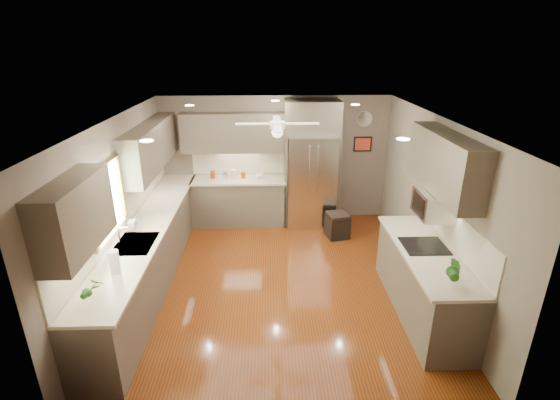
{
  "coord_description": "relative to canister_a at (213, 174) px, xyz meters",
  "views": [
    {
      "loc": [
        -0.13,
        -5.39,
        3.46
      ],
      "look_at": [
        0.05,
        0.6,
        1.11
      ],
      "focal_mm": 26.0,
      "sensor_mm": 36.0,
      "label": 1
    }
  ],
  "objects": [
    {
      "name": "wall_clock",
      "position": [
        2.98,
        0.25,
        1.03
      ],
      "size": [
        0.3,
        0.03,
        0.3
      ],
      "color": "white",
      "rests_on": "wall_back"
    },
    {
      "name": "potted_plant_right",
      "position": [
        3.14,
        -3.82,
        0.09
      ],
      "size": [
        0.22,
        0.19,
        0.33
      ],
      "primitive_type": "imported",
      "rotation": [
        0.0,
        0.0,
        -0.26
      ],
      "color": "#24631C",
      "rests_on": "right_run"
    },
    {
      "name": "wall_front",
      "position": [
        1.23,
        -4.73,
        0.23
      ],
      "size": [
        4.5,
        0.0,
        4.5
      ],
      "primitive_type": "plane",
      "rotation": [
        -1.57,
        0.0,
        0.0
      ],
      "color": "#6B5E51",
      "rests_on": "ground"
    },
    {
      "name": "canister_a",
      "position": [
        0.0,
        0.0,
        0.0
      ],
      "size": [
        0.09,
        0.09,
        0.15
      ],
      "primitive_type": "cylinder",
      "rotation": [
        0.0,
        0.0,
        -0.0
      ],
      "color": "maroon",
      "rests_on": "back_run"
    },
    {
      "name": "recessed_lights",
      "position": [
        1.19,
        -1.83,
        1.47
      ],
      "size": [
        2.84,
        3.14,
        0.01
      ],
      "color": "white",
      "rests_on": "ceiling"
    },
    {
      "name": "potted_plant_left",
      "position": [
        -0.72,
        -4.03,
        0.08
      ],
      "size": [
        0.19,
        0.15,
        0.33
      ],
      "primitive_type": "imported",
      "rotation": [
        0.0,
        0.0,
        -0.2
      ],
      "color": "#24631C",
      "rests_on": "left_run"
    },
    {
      "name": "paper_towel",
      "position": [
        -0.7,
        -3.46,
        0.06
      ],
      "size": [
        0.12,
        0.12,
        0.3
      ],
      "color": "white",
      "rests_on": "left_run"
    },
    {
      "name": "ceiling",
      "position": [
        1.23,
        -2.23,
        1.48
      ],
      "size": [
        5.0,
        5.0,
        0.0
      ],
      "primitive_type": "plane",
      "rotation": [
        3.14,
        0.0,
        0.0
      ],
      "color": "white",
      "rests_on": "ground"
    },
    {
      "name": "framed_print",
      "position": [
        2.98,
        0.24,
        0.53
      ],
      "size": [
        0.36,
        0.03,
        0.3
      ],
      "color": "black",
      "rests_on": "wall_back"
    },
    {
      "name": "floor",
      "position": [
        1.23,
        -2.23,
        -1.02
      ],
      "size": [
        5.0,
        5.0,
        0.0
      ],
      "primitive_type": "plane",
      "color": "#462209",
      "rests_on": "ground"
    },
    {
      "name": "back_run",
      "position": [
        0.51,
        -0.03,
        -0.54
      ],
      "size": [
        1.85,
        0.65,
        1.45
      ],
      "color": "brown",
      "rests_on": "ground"
    },
    {
      "name": "bowl",
      "position": [
        0.92,
        -0.06,
        -0.06
      ],
      "size": [
        0.25,
        0.25,
        0.05
      ],
      "primitive_type": "imported",
      "rotation": [
        0.0,
        0.0,
        0.35
      ],
      "color": "beige",
      "rests_on": "back_run"
    },
    {
      "name": "uppers",
      "position": [
        0.49,
        -1.52,
        0.85
      ],
      "size": [
        4.5,
        4.7,
        0.95
      ],
      "color": "brown",
      "rests_on": "wall_left"
    },
    {
      "name": "soap_bottle",
      "position": [
        -0.85,
        -2.3,
        0.02
      ],
      "size": [
        0.09,
        0.1,
        0.21
      ],
      "primitive_type": "imported",
      "rotation": [
        0.0,
        0.0,
        -0.01
      ],
      "color": "white",
      "rests_on": "left_run"
    },
    {
      "name": "microwave",
      "position": [
        3.26,
        -2.78,
        0.46
      ],
      "size": [
        0.43,
        0.55,
        0.34
      ],
      "color": "silver",
      "rests_on": "wall_right"
    },
    {
      "name": "right_run",
      "position": [
        3.16,
        -3.03,
        -0.54
      ],
      "size": [
        0.7,
        2.2,
        1.45
      ],
      "color": "brown",
      "rests_on": "ground"
    },
    {
      "name": "canister_b",
      "position": [
        0.26,
        -0.03,
        -0.01
      ],
      "size": [
        0.11,
        0.11,
        0.15
      ],
      "primitive_type": "cylinder",
      "rotation": [
        0.0,
        0.0,
        -0.18
      ],
      "color": "silver",
      "rests_on": "back_run"
    },
    {
      "name": "stool",
      "position": [
        2.38,
        -0.74,
        -0.78
      ],
      "size": [
        0.46,
        0.46,
        0.47
      ],
      "color": "black",
      "rests_on": "ground"
    },
    {
      "name": "refrigerator",
      "position": [
        1.93,
        -0.08,
        0.17
      ],
      "size": [
        1.06,
        0.75,
        2.45
      ],
      "color": "silver",
      "rests_on": "ground"
    },
    {
      "name": "sink",
      "position": [
        -0.7,
        -2.73,
        -0.11
      ],
      "size": [
        0.5,
        0.7,
        0.32
      ],
      "color": "silver",
      "rests_on": "left_run"
    },
    {
      "name": "left_run",
      "position": [
        -0.72,
        -2.08,
        -0.54
      ],
      "size": [
        0.65,
        4.7,
        1.45
      ],
      "color": "brown",
      "rests_on": "ground"
    },
    {
      "name": "wall_back",
      "position": [
        1.23,
        0.27,
        0.23
      ],
      "size": [
        4.5,
        0.0,
        4.5
      ],
      "primitive_type": "plane",
      "rotation": [
        1.57,
        0.0,
        0.0
      ],
      "color": "#6B5E51",
      "rests_on": "ground"
    },
    {
      "name": "wall_left",
      "position": [
        -1.02,
        -2.23,
        0.23
      ],
      "size": [
        0.0,
        5.0,
        5.0
      ],
      "primitive_type": "plane",
      "rotation": [
        1.57,
        0.0,
        1.57
      ],
      "color": "#6B5E51",
      "rests_on": "ground"
    },
    {
      "name": "canister_d",
      "position": [
        0.6,
        -0.0,
        -0.02
      ],
      "size": [
        0.1,
        0.1,
        0.12
      ],
      "primitive_type": "cylinder",
      "rotation": [
        0.0,
        0.0,
        0.42
      ],
      "color": "maroon",
      "rests_on": "back_run"
    },
    {
      "name": "window",
      "position": [
        -0.99,
        -2.73,
        0.53
      ],
      "size": [
        0.05,
        1.12,
        0.92
      ],
      "color": "#BFF2B2",
      "rests_on": "wall_left"
    },
    {
      "name": "wall_right",
      "position": [
        3.48,
        -2.23,
        0.23
      ],
      "size": [
        0.0,
        5.0,
        5.0
      ],
      "primitive_type": "plane",
      "rotation": [
        1.57,
        0.0,
        -1.57
      ],
      "color": "#6B5E51",
      "rests_on": "ground"
    },
    {
      "name": "ceiling_fan",
      "position": [
        1.23,
        -1.93,
        1.31
      ],
      "size": [
        1.18,
        1.18,
        0.32
      ],
      "color": "white",
      "rests_on": "ceiling"
    },
    {
      "name": "canister_c",
      "position": [
        0.41,
        -0.01,
        0.01
      ],
      "size": [
        0.15,
        0.15,
        0.18
      ],
      "primitive_type": "cylinder",
      "rotation": [
        0.0,
        0.0,
        0.43
      ],
      "color": "beige",
      "rests_on": "back_run"
    }
  ]
}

